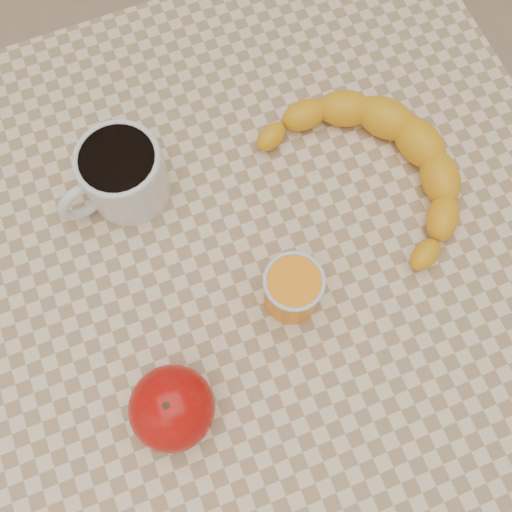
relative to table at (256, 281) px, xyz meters
name	(u,v)px	position (x,y,z in m)	size (l,w,h in m)	color
ground	(256,356)	(0.00, 0.00, -0.66)	(3.00, 3.00, 0.00)	tan
table	(256,281)	(0.00, 0.00, 0.00)	(0.80, 0.80, 0.75)	beige
coffee_mug	(121,174)	(-0.11, 0.14, 0.13)	(0.14, 0.12, 0.08)	silver
orange_juice_glass	(292,290)	(0.02, -0.06, 0.12)	(0.06, 0.06, 0.08)	orange
apple	(172,408)	(-0.14, -0.12, 0.13)	(0.11, 0.11, 0.08)	#A60507
banana	(376,168)	(0.17, 0.05, 0.11)	(0.29, 0.35, 0.05)	#F7AB15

